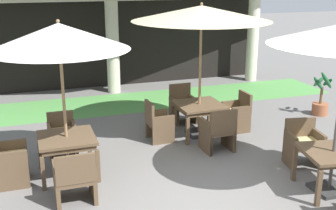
{
  "coord_description": "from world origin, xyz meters",
  "views": [
    {
      "loc": [
        -2.56,
        -5.45,
        3.52
      ],
      "look_at": [
        -0.02,
        2.02,
        1.1
      ],
      "focal_mm": 45.81,
      "sensor_mm": 36.0,
      "label": 1
    }
  ],
  "objects_px": {
    "patio_chair_near_foreground_west": "(8,161)",
    "patio_chair_near_foreground_north": "(62,135)",
    "patio_chair_mid_right_north": "(183,106)",
    "patio_chair_mid_right_south": "(218,131)",
    "patio_table_mid_right": "(199,108)",
    "patio_umbrella_near_foreground": "(59,38)",
    "patio_table_near_foreground": "(67,142)",
    "patio_chair_mid_left_north": "(303,144)",
    "patio_chair_mid_right_west": "(158,123)",
    "patio_umbrella_mid_right": "(201,14)",
    "patio_chair_mid_right_east": "(237,113)",
    "patio_chair_near_foreground_south": "(75,178)",
    "potted_palm_right_edge": "(321,102)",
    "patio_table_mid_left": "(333,156)"
  },
  "relations": [
    {
      "from": "patio_chair_near_foreground_west",
      "to": "patio_chair_near_foreground_north",
      "type": "relative_size",
      "value": 1.03
    },
    {
      "from": "patio_chair_mid_right_north",
      "to": "patio_chair_mid_right_south",
      "type": "bearing_deg",
      "value": 90.0
    },
    {
      "from": "patio_chair_near_foreground_west",
      "to": "patio_chair_mid_right_north",
      "type": "distance_m",
      "value": 4.54
    },
    {
      "from": "patio_table_mid_right",
      "to": "patio_umbrella_near_foreground",
      "type": "bearing_deg",
      "value": -159.69
    },
    {
      "from": "patio_table_near_foreground",
      "to": "patio_chair_mid_left_north",
      "type": "xyz_separation_m",
      "value": [
        4.3,
        -0.98,
        -0.23
      ]
    },
    {
      "from": "patio_chair_near_foreground_west",
      "to": "patio_chair_mid_right_west",
      "type": "relative_size",
      "value": 0.97
    },
    {
      "from": "patio_umbrella_near_foreground",
      "to": "patio_umbrella_mid_right",
      "type": "relative_size",
      "value": 0.94
    },
    {
      "from": "patio_chair_mid_right_east",
      "to": "patio_chair_mid_right_west",
      "type": "bearing_deg",
      "value": 90.0
    },
    {
      "from": "patio_chair_mid_right_west",
      "to": "patio_chair_mid_right_east",
      "type": "bearing_deg",
      "value": 90.0
    },
    {
      "from": "patio_chair_near_foreground_west",
      "to": "patio_umbrella_mid_right",
      "type": "height_order",
      "value": "patio_umbrella_mid_right"
    },
    {
      "from": "patio_table_near_foreground",
      "to": "patio_umbrella_near_foreground",
      "type": "xyz_separation_m",
      "value": [
        -0.0,
        -0.0,
        1.86
      ]
    },
    {
      "from": "patio_chair_mid_right_north",
      "to": "patio_chair_mid_left_north",
      "type": "bearing_deg",
      "value": 111.58
    },
    {
      "from": "patio_umbrella_near_foreground",
      "to": "patio_chair_near_foreground_west",
      "type": "bearing_deg",
      "value": -179.91
    },
    {
      "from": "patio_chair_near_foreground_west",
      "to": "patio_chair_mid_right_west",
      "type": "xyz_separation_m",
      "value": [
        3.06,
        1.11,
        -0.02
      ]
    },
    {
      "from": "patio_chair_near_foreground_north",
      "to": "patio_chair_mid_right_west",
      "type": "distance_m",
      "value": 2.06
    },
    {
      "from": "patio_chair_mid_right_east",
      "to": "patio_chair_mid_right_west",
      "type": "relative_size",
      "value": 1.0
    },
    {
      "from": "patio_umbrella_near_foreground",
      "to": "patio_chair_mid_right_south",
      "type": "bearing_deg",
      "value": 2.7
    },
    {
      "from": "patio_chair_near_foreground_south",
      "to": "patio_chair_mid_right_north",
      "type": "bearing_deg",
      "value": 45.89
    },
    {
      "from": "patio_chair_mid_left_north",
      "to": "patio_chair_mid_right_east",
      "type": "relative_size",
      "value": 0.97
    },
    {
      "from": "patio_table_mid_right",
      "to": "patio_table_near_foreground",
      "type": "bearing_deg",
      "value": -159.69
    },
    {
      "from": "patio_table_mid_right",
      "to": "patio_chair_mid_right_north",
      "type": "xyz_separation_m",
      "value": [
        -0.02,
        0.98,
        -0.23
      ]
    },
    {
      "from": "patio_chair_mid_left_north",
      "to": "patio_umbrella_mid_right",
      "type": "distance_m",
      "value": 3.35
    },
    {
      "from": "patio_chair_mid_right_south",
      "to": "potted_palm_right_edge",
      "type": "height_order",
      "value": "potted_palm_right_edge"
    },
    {
      "from": "patio_umbrella_mid_right",
      "to": "patio_chair_near_foreground_west",
      "type": "bearing_deg",
      "value": -164.46
    },
    {
      "from": "patio_chair_mid_left_north",
      "to": "patio_table_mid_right",
      "type": "relative_size",
      "value": 0.85
    },
    {
      "from": "patio_chair_mid_right_north",
      "to": "potted_palm_right_edge",
      "type": "xyz_separation_m",
      "value": [
        3.57,
        -0.64,
        -0.06
      ]
    },
    {
      "from": "patio_chair_near_foreground_north",
      "to": "patio_umbrella_mid_right",
      "type": "height_order",
      "value": "patio_umbrella_mid_right"
    },
    {
      "from": "patio_chair_near_foreground_south",
      "to": "patio_chair_mid_left_north",
      "type": "bearing_deg",
      "value": 0.41
    },
    {
      "from": "patio_table_near_foreground",
      "to": "patio_chair_mid_right_north",
      "type": "distance_m",
      "value": 3.68
    },
    {
      "from": "patio_chair_near_foreground_north",
      "to": "patio_table_mid_right",
      "type": "relative_size",
      "value": 0.81
    },
    {
      "from": "patio_table_near_foreground",
      "to": "patio_chair_mid_left_north",
      "type": "distance_m",
      "value": 4.42
    },
    {
      "from": "patio_table_mid_right",
      "to": "patio_chair_mid_right_north",
      "type": "bearing_deg",
      "value": 91.06
    },
    {
      "from": "patio_table_near_foreground",
      "to": "patio_chair_near_foreground_west",
      "type": "distance_m",
      "value": 1.03
    },
    {
      "from": "patio_chair_mid_right_south",
      "to": "potted_palm_right_edge",
      "type": "relative_size",
      "value": 0.78
    },
    {
      "from": "patio_chair_near_foreground_west",
      "to": "patio_table_mid_left",
      "type": "height_order",
      "value": "patio_chair_near_foreground_west"
    },
    {
      "from": "patio_table_near_foreground",
      "to": "patio_chair_near_foreground_south",
      "type": "height_order",
      "value": "patio_chair_near_foreground_south"
    },
    {
      "from": "patio_chair_mid_right_south",
      "to": "patio_chair_mid_right_east",
      "type": "height_order",
      "value": "patio_chair_mid_right_south"
    },
    {
      "from": "patio_chair_mid_left_north",
      "to": "patio_chair_mid_right_north",
      "type": "relative_size",
      "value": 0.95
    },
    {
      "from": "patio_chair_near_foreground_west",
      "to": "patio_chair_mid_right_south",
      "type": "xyz_separation_m",
      "value": [
        4.06,
        0.15,
        0.01
      ]
    },
    {
      "from": "patio_table_near_foreground",
      "to": "patio_chair_near_foreground_west",
      "type": "relative_size",
      "value": 1.15
    },
    {
      "from": "patio_table_near_foreground",
      "to": "potted_palm_right_edge",
      "type": "relative_size",
      "value": 0.83
    },
    {
      "from": "patio_table_mid_right",
      "to": "patio_umbrella_mid_right",
      "type": "relative_size",
      "value": 0.35
    },
    {
      "from": "patio_chair_mid_right_west",
      "to": "potted_palm_right_edge",
      "type": "relative_size",
      "value": 0.75
    },
    {
      "from": "patio_chair_near_foreground_west",
      "to": "patio_chair_mid_right_south",
      "type": "bearing_deg",
      "value": 91.96
    },
    {
      "from": "patio_chair_near_foreground_north",
      "to": "patio_table_mid_right",
      "type": "bearing_deg",
      "value": -177.89
    },
    {
      "from": "patio_chair_near_foreground_west",
      "to": "patio_umbrella_mid_right",
      "type": "bearing_deg",
      "value": 105.45
    },
    {
      "from": "patio_umbrella_near_foreground",
      "to": "patio_chair_mid_right_west",
      "type": "height_order",
      "value": "patio_umbrella_near_foreground"
    },
    {
      "from": "patio_umbrella_mid_right",
      "to": "patio_chair_mid_right_west",
      "type": "xyz_separation_m",
      "value": [
        -0.98,
        -0.02,
        -2.3
      ]
    },
    {
      "from": "patio_chair_mid_right_west",
      "to": "patio_chair_near_foreground_north",
      "type": "bearing_deg",
      "value": -88.32
    },
    {
      "from": "patio_chair_mid_right_west",
      "to": "patio_umbrella_near_foreground",
      "type": "bearing_deg",
      "value": -62.82
    }
  ]
}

